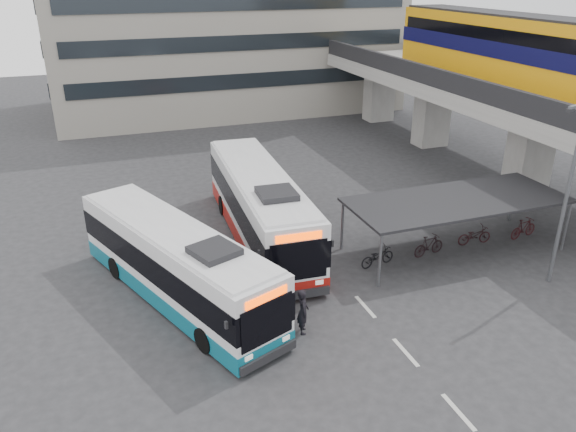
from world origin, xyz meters
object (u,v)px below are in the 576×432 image
object	(u,v)px
bus_teal	(176,264)
lamp_post	(568,185)
pedestrian	(303,311)
bus_main	(260,206)

from	to	relation	value
bus_teal	lamp_post	world-z (taller)	lamp_post
pedestrian	lamp_post	size ratio (longest dim) A/B	0.23
pedestrian	lamp_post	world-z (taller)	lamp_post
pedestrian	lamp_post	xyz separation A→B (m)	(10.94, -0.19, 3.44)
bus_teal	lamp_post	xyz separation A→B (m)	(14.74, -3.99, 2.77)
bus_teal	pedestrian	xyz separation A→B (m)	(3.81, -3.81, -0.67)
bus_teal	lamp_post	size ratio (longest dim) A/B	1.50
pedestrian	lamp_post	bearing A→B (deg)	-76.13
bus_main	pedestrian	xyz separation A→B (m)	(-0.88, -7.87, -0.80)
pedestrian	lamp_post	distance (m)	11.47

